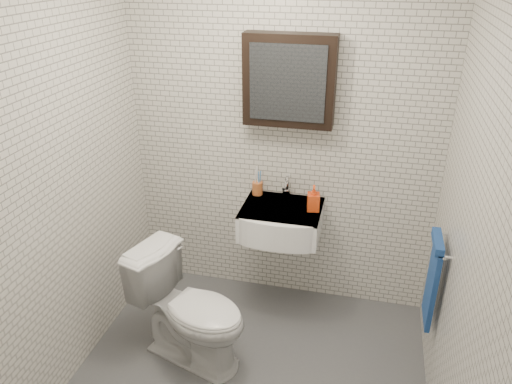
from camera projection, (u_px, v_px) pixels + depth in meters
The scene contains 9 objects.
ground at pixel (248, 379), 3.17m from camera, with size 2.20×2.00×0.01m, color #505358.
room_shell at pixel (246, 168), 2.53m from camera, with size 2.22×2.02×2.51m.
washbasin at pixel (280, 222), 3.48m from camera, with size 0.55×0.50×0.20m.
faucet at pixel (286, 189), 3.58m from camera, with size 0.06×0.20×0.15m.
mirror_cabinet at pixel (289, 81), 3.23m from camera, with size 0.60×0.15×0.60m.
towel_rail at pixel (433, 277), 2.94m from camera, with size 0.09×0.30×0.58m.
toothbrush_cup at pixel (257, 187), 3.64m from camera, with size 0.08×0.08×0.21m.
soap_bottle at pixel (314, 198), 3.40m from camera, with size 0.08×0.08×0.18m, color orange.
toilet at pixel (191, 310), 3.19m from camera, with size 0.43×0.76×0.78m, color white.
Camera 1 is at (0.60, -2.26, 2.46)m, focal length 35.00 mm.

